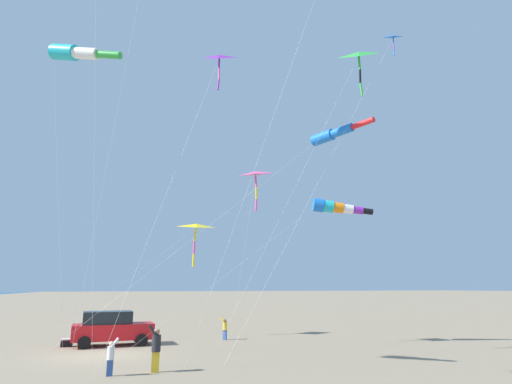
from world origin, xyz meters
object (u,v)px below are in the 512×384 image
Objects in this scene: kite_delta_red_high_left at (392,39)px; parked_car at (112,328)px; person_child_grey_jacket at (111,355)px; kite_windsock_long_streamer_right at (335,207)px; kite_delta_orange_high_right at (359,56)px; person_child_green_jacket at (225,327)px; person_adult_flyer at (156,346)px; cooler_box at (67,343)px; kite_delta_green_low_center at (219,58)px; kite_delta_rainbow_low_near at (196,227)px; kite_windsock_yellow_midlevel at (333,134)px; kite_delta_magenta_far_left at (255,175)px; kite_windsock_white_trailing at (76,53)px.

parked_car is at bearing -21.12° from kite_delta_red_high_left.
kite_windsock_long_streamer_right reaches higher than person_child_grey_jacket.
kite_delta_orange_high_right reaches higher than parked_car.
person_child_green_jacket is at bearing -175.41° from parked_car.
person_child_grey_jacket is at bearing 6.54° from person_adult_flyer.
person_child_green_jacket is at bearing -178.72° from cooler_box.
kite_delta_rainbow_low_near is at bearing -94.92° from kite_delta_green_low_center.
kite_windsock_yellow_midlevel is 4.41m from kite_windsock_long_streamer_right.
kite_delta_rainbow_low_near is at bearing -54.59° from person_child_green_jacket.
person_adult_flyer is 1.31× the size of person_child_grey_jacket.
kite_delta_rainbow_low_near is (-5.07, -2.77, 6.26)m from parked_car.
kite_windsock_long_streamer_right is (-12.27, -4.78, 7.14)m from person_child_grey_jacket.
kite_windsock_long_streamer_right reaches higher than person_adult_flyer.
kite_windsock_long_streamer_right is at bearing -34.40° from kite_delta_red_high_left.
person_child_grey_jacket is 0.08× the size of kite_delta_orange_high_right.
kite_delta_rainbow_low_near is (7.20, -6.51, -0.66)m from kite_windsock_long_streamer_right.
kite_windsock_long_streamer_right is (-14.53, 4.08, 7.66)m from cooler_box.
kite_windsock_yellow_midlevel reaches higher than person_child_green_jacket.
person_child_grey_jacket is at bearing 53.65° from person_child_green_jacket.
cooler_box is 0.06× the size of kite_delta_magenta_far_left.
kite_delta_rainbow_low_near is at bearing -124.84° from kite_windsock_white_trailing.
kite_windsock_white_trailing is (0.07, 8.20, 12.81)m from cooler_box.
parked_car is 0.32× the size of kite_windsock_white_trailing.
kite_delta_orange_high_right is at bearing 153.86° from parked_car.
person_child_grey_jacket is 16.21m from kite_windsock_yellow_midlevel.
cooler_box is 0.36× the size of person_adult_flyer.
kite_delta_rainbow_low_near is at bearing -107.22° from person_adult_flyer.
kite_windsock_yellow_midlevel is (-3.89, 2.57, 2.10)m from kite_delta_magenta_far_left.
parked_car is 14.58m from kite_windsock_long_streamer_right.
person_child_grey_jacket is at bearing 23.47° from kite_delta_green_low_center.
person_adult_flyer is 0.12× the size of kite_windsock_long_streamer_right.
kite_delta_red_high_left is (-4.22, 0.59, 6.71)m from kite_windsock_yellow_midlevel.
kite_windsock_yellow_midlevel is at bearing -169.99° from kite_windsock_white_trailing.
cooler_box is at bearing -65.80° from person_adult_flyer.
kite_delta_magenta_far_left is 9.43m from kite_delta_orange_high_right.
person_child_green_jacket is at bearing -136.94° from kite_windsock_white_trailing.
person_adult_flyer is at bearing 114.20° from cooler_box.
kite_delta_orange_high_right is (-15.14, 6.65, 16.47)m from cooler_box.
person_child_green_jacket is at bearing -119.56° from person_adult_flyer.
kite_delta_magenta_far_left is at bearing -130.61° from kite_delta_green_low_center.
cooler_box is 18.85m from kite_windsock_yellow_midlevel.
person_child_green_jacket is (-5.03, -8.87, -0.22)m from person_adult_flyer.
parked_car is at bearing -57.42° from kite_delta_green_low_center.
kite_delta_green_low_center is at bearing 9.72° from kite_windsock_yellow_midlevel.
kite_delta_rainbow_low_near is 0.65× the size of kite_delta_green_low_center.
kite_delta_magenta_far_left reaches higher than kite_windsock_long_streamer_right.
kite_delta_magenta_far_left is at bearing -137.14° from person_adult_flyer.
person_child_grey_jacket is 12.53m from kite_windsock_white_trailing.
kite_delta_red_high_left is at bearing 172.07° from kite_windsock_yellow_midlevel.
parked_car is at bearing -106.49° from kite_windsock_white_trailing.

